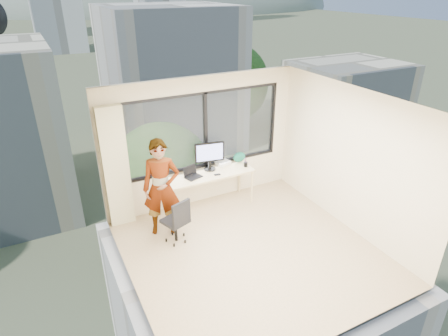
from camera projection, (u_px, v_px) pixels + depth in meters
floor at (251, 251)px, 6.52m from camera, size 4.00×4.00×0.01m
ceiling at (256, 103)px, 5.38m from camera, size 4.00×4.00×0.01m
wall_front at (344, 259)px, 4.35m from camera, size 4.00×0.01×2.60m
wall_left at (126, 217)px, 5.13m from camera, size 0.01×4.00×2.60m
wall_right at (350, 160)px, 6.77m from camera, size 0.01×4.00×2.60m
window_wall at (203, 130)px, 7.47m from camera, size 3.30×0.16×1.55m
curtain at (116, 168)px, 6.81m from camera, size 0.45×0.14×2.30m
desk at (209, 190)px, 7.68m from camera, size 1.80×0.60×0.75m
chair at (175, 220)px, 6.60m from camera, size 0.58×0.58×0.88m
person at (161, 188)px, 6.67m from camera, size 0.77×0.64×1.80m
monitor at (210, 156)px, 7.54m from camera, size 0.61×0.23×0.59m
game_console at (223, 163)px, 7.88m from camera, size 0.34×0.31×0.07m
laptop at (193, 173)px, 7.31m from camera, size 0.39×0.40×0.20m
cellphone at (217, 175)px, 7.45m from camera, size 0.13×0.07×0.01m
pen_cup at (246, 164)px, 7.77m from camera, size 0.09×0.09×0.10m
handbag at (239, 157)px, 7.96m from camera, size 0.30×0.20×0.21m
exterior_ground at (34, 53)px, 108.60m from camera, size 400.00×400.00×0.04m
near_bldg_b at (171, 79)px, 44.46m from camera, size 14.00×13.00×16.00m
near_bldg_c at (345, 106)px, 45.17m from camera, size 12.00×10.00×10.00m
hill_b at (154, 7)px, 309.58m from camera, size 300.00×220.00×96.00m
tree_b at (164, 199)px, 26.72m from camera, size 7.60×7.60×9.00m
tree_c at (237, 90)px, 51.48m from camera, size 8.40×8.40×10.00m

